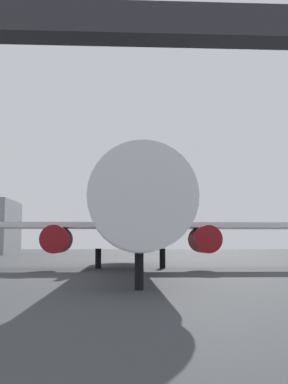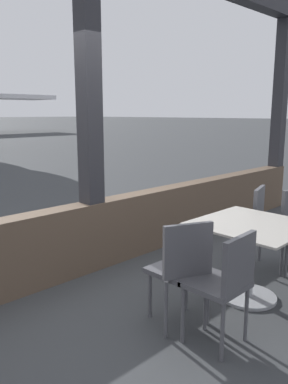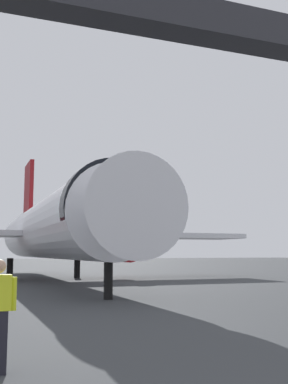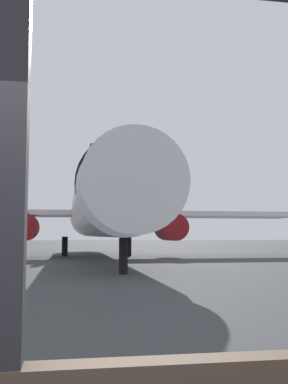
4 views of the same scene
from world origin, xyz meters
The scene contains 2 objects.
ground_plane centered at (0.00, 40.00, 0.00)m, with size 220.00×220.00×0.00m, color #383A3D.
airplane centered at (2.61, 28.36, 3.41)m, with size 30.10×32.98×10.39m.
Camera 1 is at (1.87, -3.22, 1.83)m, focal length 43.54 mm.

